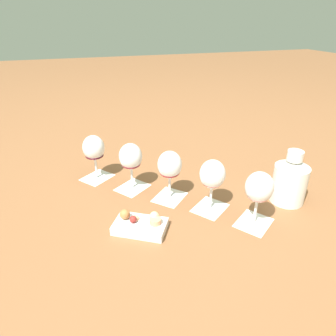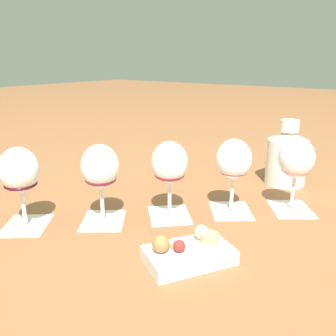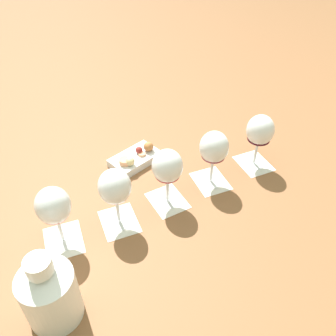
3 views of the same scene
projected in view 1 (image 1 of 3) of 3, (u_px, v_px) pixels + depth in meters
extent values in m
plane|color=brown|center=(168.00, 198.00, 1.06)|extent=(8.00, 8.00, 0.00)
cube|color=silver|center=(253.00, 223.00, 0.93)|extent=(0.14, 0.14, 0.00)
cube|color=silver|center=(210.00, 208.00, 1.00)|extent=(0.14, 0.15, 0.00)
cube|color=silver|center=(170.00, 198.00, 1.05)|extent=(0.14, 0.14, 0.00)
cube|color=silver|center=(133.00, 187.00, 1.12)|extent=(0.14, 0.15, 0.00)
cube|color=silver|center=(97.00, 177.00, 1.18)|extent=(0.14, 0.15, 0.00)
cylinder|color=white|center=(254.00, 222.00, 0.93)|extent=(0.07, 0.07, 0.01)
cylinder|color=white|center=(256.00, 210.00, 0.91)|extent=(0.01, 0.01, 0.08)
ellipsoid|color=white|center=(259.00, 187.00, 0.87)|extent=(0.08, 0.08, 0.10)
ellipsoid|color=pink|center=(258.00, 195.00, 0.88)|extent=(0.07, 0.07, 0.03)
cylinder|color=white|center=(210.00, 207.00, 1.00)|extent=(0.07, 0.07, 0.01)
cylinder|color=white|center=(211.00, 196.00, 0.98)|extent=(0.01, 0.01, 0.08)
ellipsoid|color=white|center=(213.00, 174.00, 0.94)|extent=(0.08, 0.08, 0.10)
ellipsoid|color=#C74D57|center=(212.00, 181.00, 0.95)|extent=(0.07, 0.07, 0.03)
cylinder|color=white|center=(170.00, 197.00, 1.05)|extent=(0.07, 0.07, 0.01)
cylinder|color=white|center=(170.00, 186.00, 1.03)|extent=(0.01, 0.01, 0.08)
ellipsoid|color=white|center=(170.00, 165.00, 0.99)|extent=(0.08, 0.08, 0.10)
ellipsoid|color=maroon|center=(170.00, 173.00, 1.01)|extent=(0.07, 0.07, 0.03)
cylinder|color=white|center=(133.00, 187.00, 1.11)|extent=(0.07, 0.07, 0.01)
cylinder|color=white|center=(132.00, 176.00, 1.09)|extent=(0.01, 0.01, 0.08)
ellipsoid|color=white|center=(131.00, 156.00, 1.06)|extent=(0.08, 0.08, 0.10)
ellipsoid|color=maroon|center=(131.00, 164.00, 1.07)|extent=(0.07, 0.07, 0.02)
cylinder|color=white|center=(97.00, 177.00, 1.18)|extent=(0.07, 0.07, 0.01)
cylinder|color=white|center=(96.00, 167.00, 1.16)|extent=(0.01, 0.01, 0.08)
ellipsoid|color=white|center=(94.00, 148.00, 1.13)|extent=(0.08, 0.08, 0.10)
ellipsoid|color=#430B1B|center=(95.00, 156.00, 1.14)|extent=(0.07, 0.07, 0.02)
cylinder|color=white|center=(289.00, 184.00, 1.01)|extent=(0.11, 0.11, 0.13)
cone|color=white|center=(294.00, 164.00, 0.98)|extent=(0.11, 0.11, 0.02)
cylinder|color=white|center=(295.00, 156.00, 0.96)|extent=(0.05, 0.05, 0.03)
cube|color=silver|center=(140.00, 226.00, 0.89)|extent=(0.16, 0.18, 0.03)
cylinder|color=tan|center=(135.00, 218.00, 0.90)|extent=(0.02, 0.02, 0.01)
cylinder|color=tan|center=(155.00, 221.00, 0.88)|extent=(0.04, 0.04, 0.02)
sphere|color=beige|center=(154.00, 216.00, 0.89)|extent=(0.03, 0.03, 0.03)
sphere|color=maroon|center=(133.00, 219.00, 0.88)|extent=(0.02, 0.02, 0.02)
sphere|color=#B2703D|center=(125.00, 214.00, 0.90)|extent=(0.03, 0.03, 0.03)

